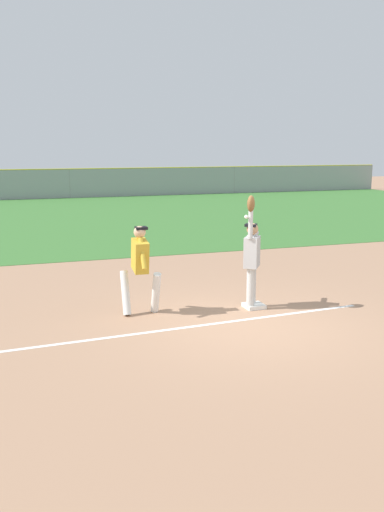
{
  "coord_description": "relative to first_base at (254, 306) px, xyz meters",
  "views": [
    {
      "loc": [
        -4.14,
        -8.99,
        3.22
      ],
      "look_at": [
        -0.59,
        1.41,
        1.05
      ],
      "focal_mm": 39.63,
      "sensor_mm": 36.0,
      "label": 1
    }
  ],
  "objects": [
    {
      "name": "ground_plane",
      "position": [
        -0.57,
        -0.96,
        -0.04
      ],
      "size": [
        81.3,
        81.3,
        0.0
      ],
      "primitive_type": "plane",
      "color": "tan"
    },
    {
      "name": "outfield_grass",
      "position": [
        -0.57,
        15.59,
        -0.04
      ],
      "size": [
        43.77,
        19.61,
        0.01
      ],
      "primitive_type": "cube",
      "color": "#3D7533",
      "rests_on": "ground_plane"
    },
    {
      "name": "chalk_foul_line",
      "position": [
        -4.0,
        -0.9,
        -0.04
      ],
      "size": [
        11.98,
        0.88,
        0.01
      ],
      "primitive_type": "cube",
      "rotation": [
        0.0,
        0.0,
        0.06
      ],
      "color": "white",
      "rests_on": "ground_plane"
    },
    {
      "name": "first_base",
      "position": [
        0.0,
        0.0,
        0.0
      ],
      "size": [
        0.39,
        0.39,
        0.08
      ],
      "primitive_type": "cube",
      "rotation": [
        0.0,
        0.0,
        0.02
      ],
      "color": "white",
      "rests_on": "ground_plane"
    },
    {
      "name": "fielder",
      "position": [
        -0.08,
        -0.02,
        1.08
      ],
      "size": [
        0.6,
        0.8,
        2.28
      ],
      "rotation": [
        0.0,
        0.0,
        2.53
      ],
      "color": "silver",
      "rests_on": "ground_plane"
    },
    {
      "name": "runner",
      "position": [
        -2.25,
        0.32,
        0.96
      ],
      "size": [
        0.72,
        0.84,
        1.72
      ],
      "rotation": [
        0.0,
        0.0,
        -0.03
      ],
      "color": "white",
      "rests_on": "ground_plane"
    },
    {
      "name": "baseball",
      "position": [
        -0.3,
        -0.21,
        1.84
      ],
      "size": [
        0.07,
        0.07,
        0.07
      ],
      "primitive_type": "sphere",
      "color": "white"
    },
    {
      "name": "outfield_fence",
      "position": [
        -0.57,
        25.4,
        0.86
      ],
      "size": [
        43.85,
        0.08,
        1.81
      ],
      "color": "#93999E",
      "rests_on": "ground_plane"
    },
    {
      "name": "parked_car_silver",
      "position": [
        0.46,
        29.65,
        0.63
      ],
      "size": [
        4.42,
        2.16,
        1.25
      ],
      "rotation": [
        0.0,
        0.0,
        -0.01
      ],
      "color": "#B7B7BC",
      "rests_on": "ground_plane"
    },
    {
      "name": "parked_car_white",
      "position": [
        5.82,
        29.51,
        0.63
      ],
      "size": [
        4.56,
        2.43,
        1.25
      ],
      "rotation": [
        0.0,
        0.0,
        0.09
      ],
      "color": "white",
      "rests_on": "ground_plane"
    },
    {
      "name": "parked_car_black",
      "position": [
        10.81,
        29.55,
        0.63
      ],
      "size": [
        4.45,
        2.22,
        1.25
      ],
      "rotation": [
        0.0,
        0.0,
        0.03
      ],
      "color": "black",
      "rests_on": "ground_plane"
    }
  ]
}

